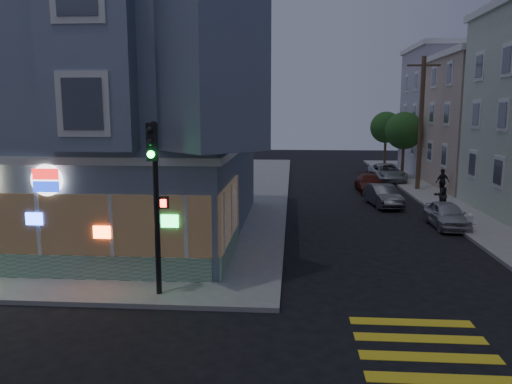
# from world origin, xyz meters

# --- Properties ---
(ground) EXTENTS (120.00, 120.00, 0.00)m
(ground) POSITION_xyz_m (0.00, 0.00, 0.00)
(ground) COLOR black
(ground) RESTS_ON ground
(sidewalk_nw) EXTENTS (33.00, 42.00, 0.15)m
(sidewalk_nw) POSITION_xyz_m (-13.50, 23.00, 0.07)
(sidewalk_nw) COLOR gray
(sidewalk_nw) RESTS_ON ground
(corner_building) EXTENTS (14.60, 14.60, 11.40)m
(corner_building) POSITION_xyz_m (-6.00, 10.98, 5.82)
(corner_building) COLOR slate
(corner_building) RESTS_ON sidewalk_nw
(row_house_d) EXTENTS (12.00, 8.60, 10.50)m
(row_house_d) POSITION_xyz_m (19.50, 34.00, 5.40)
(row_house_d) COLOR #ADA9BA
(row_house_d) RESTS_ON sidewalk_ne
(utility_pole) EXTENTS (2.20, 0.30, 9.00)m
(utility_pole) POSITION_xyz_m (12.00, 24.00, 4.80)
(utility_pole) COLOR #4C3826
(utility_pole) RESTS_ON sidewalk_ne
(street_tree_near) EXTENTS (3.00, 3.00, 5.30)m
(street_tree_near) POSITION_xyz_m (12.20, 30.00, 3.94)
(street_tree_near) COLOR #4C3826
(street_tree_near) RESTS_ON sidewalk_ne
(street_tree_far) EXTENTS (3.00, 3.00, 5.30)m
(street_tree_far) POSITION_xyz_m (12.20, 38.00, 3.94)
(street_tree_far) COLOR #4C3826
(street_tree_far) RESTS_ON sidewalk_ne
(pedestrian_a) EXTENTS (1.02, 0.92, 1.72)m
(pedestrian_a) POSITION_xyz_m (11.37, 16.28, 1.01)
(pedestrian_a) COLOR black
(pedestrian_a) RESTS_ON sidewalk_ne
(pedestrian_b) EXTENTS (1.07, 0.76, 1.68)m
(pedestrian_b) POSITION_xyz_m (13.00, 21.66, 0.99)
(pedestrian_b) COLOR black
(pedestrian_b) RESTS_ON sidewalk_ne
(parked_car_a) EXTENTS (1.54, 3.68, 1.24)m
(parked_car_a) POSITION_xyz_m (10.70, 12.87, 0.62)
(parked_car_a) COLOR #B2B5BA
(parked_car_a) RESTS_ON ground
(parked_car_b) EXTENTS (1.86, 4.01, 1.27)m
(parked_car_b) POSITION_xyz_m (8.60, 18.07, 0.64)
(parked_car_b) COLOR #3C3E42
(parked_car_b) RESTS_ON ground
(parked_car_c) EXTENTS (1.74, 4.16, 1.20)m
(parked_car_c) POSITION_xyz_m (8.60, 23.27, 0.60)
(parked_car_c) COLOR #581F14
(parked_car_c) RESTS_ON ground
(parked_car_d) EXTENTS (2.55, 5.16, 1.41)m
(parked_car_d) POSITION_xyz_m (10.70, 28.47, 0.70)
(parked_car_d) COLOR #A0A7AB
(parked_car_d) RESTS_ON ground
(traffic_signal) EXTENTS (0.64, 0.57, 5.11)m
(traffic_signal) POSITION_xyz_m (-0.61, 2.74, 3.60)
(traffic_signal) COLOR black
(traffic_signal) RESTS_ON sidewalk_nw
(fire_hydrant) EXTENTS (0.49, 0.28, 0.85)m
(fire_hydrant) POSITION_xyz_m (11.30, 11.46, 0.60)
(fire_hydrant) COLOR silver
(fire_hydrant) RESTS_ON sidewalk_ne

